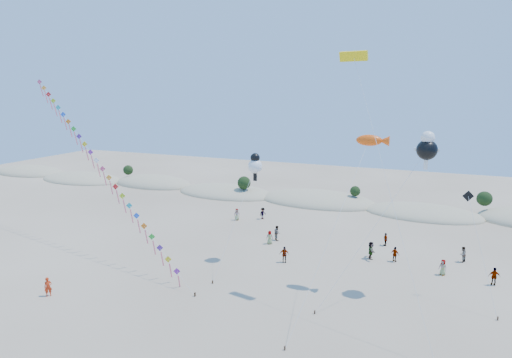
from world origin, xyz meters
The scene contains 9 objects.
dune_ridge centered at (1.06, 45.14, 0.11)m, with size 145.30×11.49×5.57m.
kite_train centered at (-17.19, 15.69, 9.91)m, with size 29.53×11.83×19.62m.
fish_kite centered at (11.62, 17.41, 13.30)m, with size 5.03×12.98×13.83m.
cartoon_kite_low centered at (-0.13, 19.42, 10.15)m, with size 2.12×7.88×11.34m.
cartoon_kite_high centered at (16.00, 17.87, 12.88)m, with size 8.37×8.25×14.27m.
parafoil_kite centered at (10.15, 15.38, 19.85)m, with size 8.92×9.29×20.66m.
dark_kite centered at (20.21, 17.94, 6.53)m, with size 3.12×4.17×9.29m.
flyer_foreground centered at (-13.52, 4.75, 0.85)m, with size 0.62×0.41×1.70m, color red.
beachgoers centered at (7.72, 25.66, 0.85)m, with size 31.31×14.43×1.87m.
Camera 1 is at (16.21, -20.23, 17.51)m, focal length 30.00 mm.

